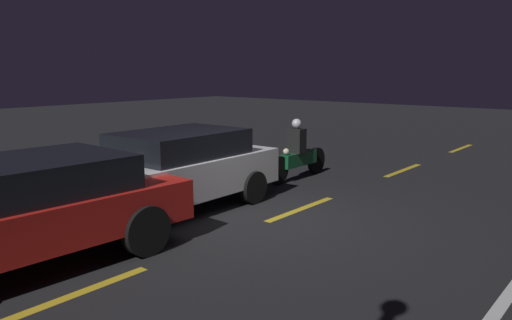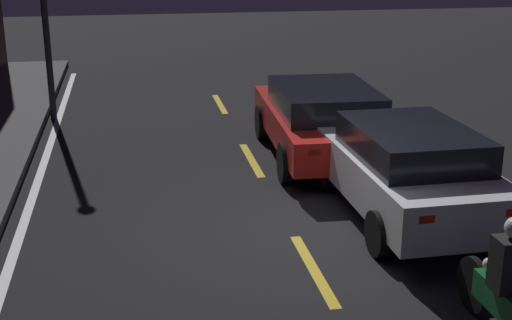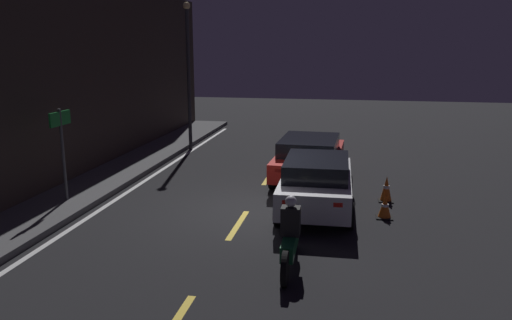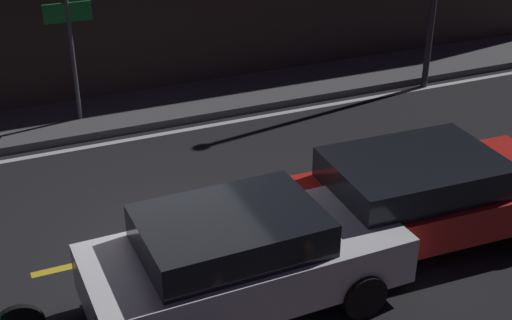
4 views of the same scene
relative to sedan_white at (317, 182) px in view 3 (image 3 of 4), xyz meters
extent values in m
plane|color=black|center=(-0.45, 1.73, -0.75)|extent=(56.00, 56.00, 0.00)
cube|color=#4C4C4F|center=(-0.45, 6.61, -0.67)|extent=(28.00, 1.80, 0.16)
cube|color=#382D28|center=(-0.45, 7.66, 2.42)|extent=(28.00, 0.30, 6.34)
cube|color=gold|center=(-1.45, 1.73, -0.74)|extent=(2.00, 0.14, 0.01)
cube|color=gold|center=(3.05, 1.73, -0.74)|extent=(2.00, 0.14, 0.01)
cube|color=gold|center=(7.55, 1.73, -0.74)|extent=(2.00, 0.14, 0.01)
cube|color=silver|center=(-0.45, 5.46, -0.74)|extent=(25.20, 0.14, 0.01)
cube|color=silver|center=(0.05, 0.00, -0.12)|extent=(4.06, 1.78, 0.65)
cube|color=black|center=(-0.15, 0.00, 0.43)|extent=(2.24, 1.57, 0.44)
cube|color=red|center=(-1.95, 0.52, 0.04)|extent=(0.06, 0.20, 0.10)
cube|color=red|center=(-1.93, -0.59, 0.04)|extent=(0.06, 0.20, 0.10)
cylinder|color=black|center=(1.28, 0.86, -0.44)|extent=(0.62, 0.19, 0.61)
cylinder|color=black|center=(1.31, -0.81, -0.44)|extent=(0.62, 0.19, 0.61)
cylinder|color=black|center=(-1.21, 0.81, -0.44)|extent=(0.62, 0.19, 0.61)
cylinder|color=black|center=(-1.18, -0.85, -0.44)|extent=(0.62, 0.19, 0.61)
cube|color=red|center=(3.05, 0.42, -0.12)|extent=(4.43, 2.04, 0.56)
cube|color=black|center=(2.83, 0.43, 0.38)|extent=(2.46, 1.78, 0.45)
cube|color=red|center=(0.93, 1.12, 0.02)|extent=(0.07, 0.20, 0.10)
cube|color=red|center=(0.88, -0.10, 0.02)|extent=(0.07, 0.20, 0.10)
cylinder|color=black|center=(4.43, 1.29, -0.40)|extent=(0.70, 0.21, 0.69)
cylinder|color=black|center=(4.36, -0.54, -0.40)|extent=(0.70, 0.21, 0.69)
cylinder|color=black|center=(1.74, 1.39, -0.40)|extent=(0.70, 0.21, 0.69)
cylinder|color=black|center=(1.66, -0.44, -0.40)|extent=(0.70, 0.21, 0.69)
cylinder|color=black|center=(-2.74, 0.27, -0.43)|extent=(0.63, 0.09, 0.63)
cylinder|color=black|center=(-4.27, 0.24, -0.43)|extent=(0.63, 0.11, 0.63)
cube|color=#14592D|center=(-3.51, 0.26, -0.28)|extent=(1.18, 0.26, 0.30)
sphere|color=#F2EABF|center=(-3.01, 0.26, -0.05)|extent=(0.14, 0.14, 0.14)
cube|color=black|center=(-3.41, 0.26, 0.14)|extent=(0.29, 0.36, 0.55)
sphere|color=silver|center=(-3.41, 0.26, 0.53)|extent=(0.22, 0.22, 0.22)
cube|color=black|center=(-0.30, -1.69, -0.73)|extent=(0.41, 0.41, 0.03)
cone|color=orange|center=(-0.30, -1.69, -0.45)|extent=(0.31, 0.31, 0.53)
cylinder|color=white|center=(-0.30, -1.69, -0.42)|extent=(0.17, 0.17, 0.06)
cube|color=black|center=(1.09, -1.81, -0.73)|extent=(0.40, 0.40, 0.03)
cone|color=orange|center=(1.09, -1.81, -0.38)|extent=(0.30, 0.30, 0.67)
cylinder|color=white|center=(1.09, -1.81, -0.35)|extent=(0.17, 0.17, 0.08)
cylinder|color=#4C4C51|center=(-0.82, 6.51, 0.61)|extent=(0.08, 0.08, 2.40)
cube|color=#198C33|center=(-0.82, 6.51, 1.56)|extent=(0.90, 0.05, 0.36)
cylinder|color=#333338|center=(6.76, 5.56, 2.00)|extent=(0.14, 0.14, 5.50)
sphere|color=#F9D88C|center=(6.76, 5.56, 4.87)|extent=(0.28, 0.28, 0.28)
camera|label=1|loc=(5.74, 6.55, 1.71)|focal=35.00mm
camera|label=2|loc=(-9.19, 3.85, 3.25)|focal=50.00mm
camera|label=3|loc=(-12.29, -0.76, 3.36)|focal=35.00mm
camera|label=4|loc=(-2.78, -6.86, 5.16)|focal=50.00mm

